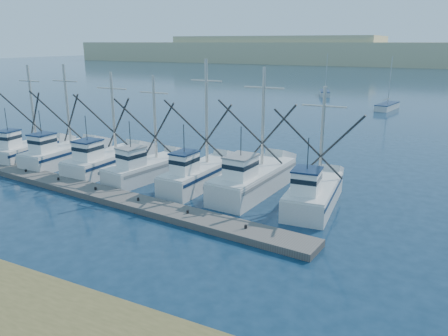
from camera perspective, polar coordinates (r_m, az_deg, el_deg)
The scene contains 6 objects.
ground at distance 21.11m, azimuth -6.92°, elevation -12.99°, with size 500.00×500.00×0.00m, color #0C2236.
floating_dock at distance 30.83m, azimuth -15.17°, elevation -3.43°, with size 30.36×2.02×0.40m, color #58544F.
dune_ridge at distance 225.47m, azimuth 25.07°, elevation 13.36°, with size 360.00×60.00×10.00m, color tan.
trawler_fleet at distance 33.74m, azimuth -9.02°, elevation -0.03°, with size 29.32×8.87×9.09m.
sailboat_near at distance 73.64m, azimuth 20.52°, elevation 7.53°, with size 3.03×6.83×8.10m.
sailboat_far at distance 89.41m, azimuth 13.01°, elevation 9.49°, with size 3.47×6.39×8.10m.
Camera 1 is at (10.52, -15.17, 10.24)m, focal length 35.00 mm.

